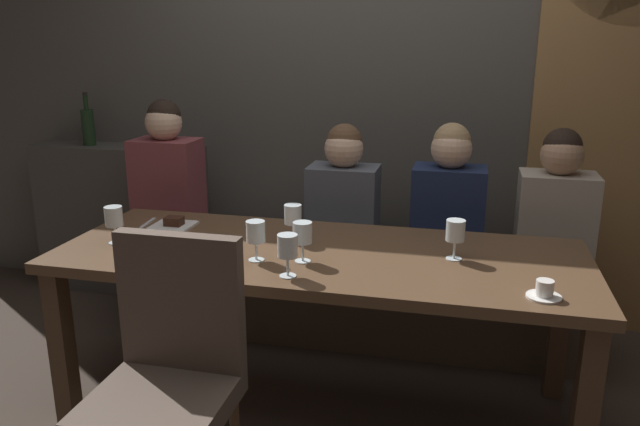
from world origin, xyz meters
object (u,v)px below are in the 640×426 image
Objects in this scene: diner_redhead at (167,178)px; wine_glass_center_back at (114,218)px; wine_glass_far_left at (293,216)px; diner_far_end at (448,202)px; wine_glass_near_right at (303,235)px; wine_glass_end_left at (455,232)px; banquette_bench at (349,298)px; dessert_plate at (173,224)px; diner_near_end at (556,208)px; wine_glass_center_front at (287,247)px; wine_bottle_dark_red at (88,126)px; dining_table at (319,270)px; espresso_cup at (544,291)px; wine_glass_near_left at (256,233)px; diner_bearded at (343,198)px; chair_near_side at (169,366)px; fork_on_table at (148,223)px.

wine_glass_center_back is at bearing -78.77° from diner_redhead.
diner_far_end is at bearing 42.74° from wine_glass_far_left.
wine_glass_far_left is (-0.11, 0.24, 0.00)m from wine_glass_near_right.
banquette_bench is at bearing 129.41° from wine_glass_end_left.
diner_near_end is at bearing 17.07° from dessert_plate.
wine_glass_far_left is (-0.10, 0.41, -0.00)m from wine_glass_center_front.
diner_far_end is 2.26m from wine_bottle_dark_red.
wine_glass_far_left is at bearing 103.17° from wine_glass_center_front.
diner_far_end is 4.58× the size of wine_glass_near_right.
wine_glass_far_left reaches higher than dining_table.
espresso_cup is (0.91, 0.02, -0.09)m from wine_glass_center_front.
wine_glass_far_left is (-1.16, -0.61, 0.05)m from diner_near_end.
diner_far_end is 1.01× the size of diner_near_end.
wine_bottle_dark_red reaches higher than wine_glass_far_left.
banquette_bench is 1.09m from wine_glass_near_left.
wine_glass_far_left is at bearing -30.13° from wine_bottle_dark_red.
wine_glass_near_left is (-0.18, -0.03, 0.00)m from wine_glass_near_right.
diner_near_end reaches higher than banquette_bench.
diner_far_end reaches higher than dining_table.
diner_far_end is 6.25× the size of espresso_cup.
diner_near_end is (1.05, 0.01, 0.01)m from diner_bearded.
wine_glass_near_right is at bearing -2.20° from wine_glass_center_back.
wine_bottle_dark_red is 1.99× the size of wine_glass_center_back.
wine_glass_near_right is at bearing 170.54° from espresso_cup.
banquette_bench is 15.24× the size of wine_glass_far_left.
chair_near_side is at bearing -48.28° from wine_glass_center_back.
banquette_bench is 13.16× the size of dessert_plate.
diner_bearded reaches higher than chair_near_side.
espresso_cup is (1.01, -0.39, -0.09)m from wine_glass_far_left.
wine_glass_near_right and wine_glass_end_left have the same top height.
dining_table is at bearing -30.61° from wine_bottle_dark_red.
espresso_cup is at bearing -21.28° from wine_glass_far_left.
banquette_bench is 1.42m from espresso_cup.
wine_glass_near_right is at bearing -163.82° from wine_glass_end_left.
fork_on_table is (-1.44, 0.16, -0.11)m from wine_glass_end_left.
wine_glass_center_back is (-0.55, 0.61, 0.29)m from chair_near_side.
espresso_cup is (1.08, -0.12, -0.09)m from wine_glass_near_left.
wine_glass_near_left is at bearing -105.62° from wine_glass_far_left.
wine_glass_near_right reaches higher than dining_table.
diner_far_end is 0.88m from wine_glass_far_left.
espresso_cup is (0.86, -0.99, 0.54)m from banquette_bench.
espresso_cup is at bearing -45.63° from wine_glass_end_left.
fork_on_table is at bearing 164.79° from espresso_cup.
dessert_plate is (-0.72, 0.31, -0.10)m from wine_glass_near_right.
dining_table is 13.41× the size of wine_glass_end_left.
diner_bearded is 1.17m from wine_glass_center_back.
wine_glass_center_back is 0.77m from wine_glass_far_left.
diner_redhead is at bearing 100.56° from fork_on_table.
wine_glass_center_back is (0.16, -0.81, 0.01)m from diner_redhead.
wine_glass_center_front reaches higher than banquette_bench.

